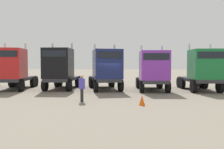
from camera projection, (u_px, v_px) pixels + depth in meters
name	position (u px, v px, depth m)	size (l,w,h in m)	color
ground	(106.00, 92.00, 19.75)	(200.00, 200.00, 0.00)	gray
semi_truck_red	(13.00, 69.00, 20.75)	(3.27, 6.49, 4.44)	#333338
semi_truck_black	(60.00, 69.00, 21.05)	(2.61, 6.14, 4.47)	#333338
semi_truck_navy	(106.00, 69.00, 20.62)	(3.87, 6.74, 4.33)	#333338
semi_truck_purple	(153.00, 70.00, 19.96)	(2.55, 5.96, 4.17)	#333338
semi_truck_green	(202.00, 70.00, 19.77)	(2.59, 5.78, 4.29)	#333338
visitor_with_camera	(82.00, 86.00, 14.27)	(0.42, 0.45, 1.72)	black
traffic_cone_far	(142.00, 100.00, 12.99)	(0.36, 0.36, 0.60)	#F2590C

